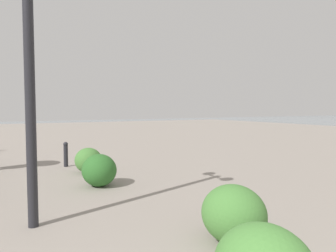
# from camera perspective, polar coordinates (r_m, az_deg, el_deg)

# --- Properties ---
(lamppost) EXTENTS (0.98, 0.28, 4.28)m
(lamppost) POSITION_cam_1_polar(r_m,az_deg,el_deg) (4.83, -24.38, 16.79)
(lamppost) COLOR #232328
(lamppost) RESTS_ON ground
(bollard_mid) EXTENTS (0.13, 0.13, 0.71)m
(bollard_mid) POSITION_cam_1_polar(r_m,az_deg,el_deg) (9.32, -18.33, -4.87)
(bollard_mid) COLOR #232328
(bollard_mid) RESTS_ON ground
(shrub_low) EXTENTS (0.76, 0.68, 0.65)m
(shrub_low) POSITION_cam_1_polar(r_m,az_deg,el_deg) (8.31, -14.48, -6.13)
(shrub_low) COLOR #477F38
(shrub_low) RESTS_ON ground
(shrub_round) EXTENTS (0.81, 0.73, 0.69)m
(shrub_round) POSITION_cam_1_polar(r_m,az_deg,el_deg) (6.85, -12.57, -7.95)
(shrub_round) COLOR #2D6628
(shrub_round) RESTS_ON ground
(shrub_wide) EXTENTS (0.86, 0.77, 0.73)m
(shrub_wide) POSITION_cam_1_polar(r_m,az_deg,el_deg) (4.08, 12.00, -15.57)
(shrub_wide) COLOR #477F38
(shrub_wide) RESTS_ON ground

